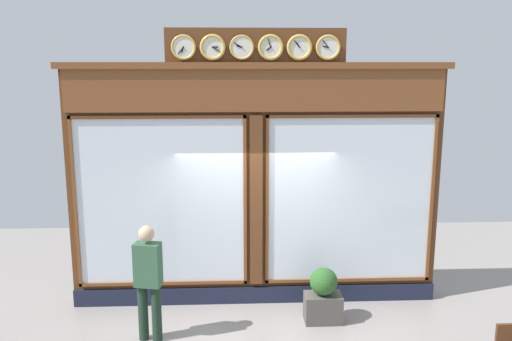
{
  "coord_description": "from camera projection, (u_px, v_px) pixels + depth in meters",
  "views": [
    {
      "loc": [
        0.38,
        8.14,
        3.88
      ],
      "look_at": [
        0.0,
        0.0,
        2.22
      ],
      "focal_mm": 37.29,
      "sensor_mm": 36.0,
      "label": 1
    }
  ],
  "objects": [
    {
      "name": "shop_facade",
      "position": [
        256.0,
        183.0,
        8.49
      ],
      "size": [
        6.01,
        0.42,
        4.38
      ],
      "color": "#5B3319",
      "rests_on": "ground_plane"
    },
    {
      "name": "pedestrian",
      "position": [
        148.0,
        278.0,
        7.39
      ],
      "size": [
        0.4,
        0.29,
        1.69
      ],
      "color": "#1C2F21",
      "rests_on": "ground_plane"
    },
    {
      "name": "planter_box",
      "position": [
        323.0,
        308.0,
        8.07
      ],
      "size": [
        0.56,
        0.36,
        0.43
      ],
      "primitive_type": "cube",
      "color": "#4C4742",
      "rests_on": "ground_plane"
    },
    {
      "name": "planter_shrub",
      "position": [
        324.0,
        282.0,
        7.99
      ],
      "size": [
        0.42,
        0.42,
        0.42
      ],
      "primitive_type": "sphere",
      "color": "#285623",
      "rests_on": "planter_box"
    }
  ]
}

